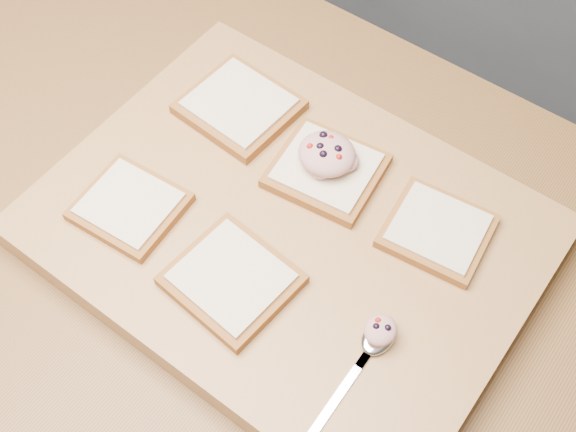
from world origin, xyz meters
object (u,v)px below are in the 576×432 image
at_px(cutting_board, 288,232).
at_px(spoon, 373,345).
at_px(bread_far_center, 326,170).
at_px(tuna_salad_dollop, 327,154).

xyz_separation_m(cutting_board, spoon, (0.16, -0.07, 0.03)).
bearing_deg(bread_far_center, cutting_board, -87.46).
bearing_deg(tuna_salad_dollop, cutting_board, -85.25).
bearing_deg(tuna_salad_dollop, bread_far_center, -47.80).
height_order(bread_far_center, tuna_salad_dollop, tuna_salad_dollop).
bearing_deg(spoon, tuna_salad_dollop, 137.09).
distance_m(bread_far_center, spoon, 0.23).
height_order(cutting_board, tuna_salad_dollop, tuna_salad_dollop).
bearing_deg(cutting_board, spoon, -23.67).
xyz_separation_m(cutting_board, tuna_salad_dollop, (-0.01, 0.09, 0.06)).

